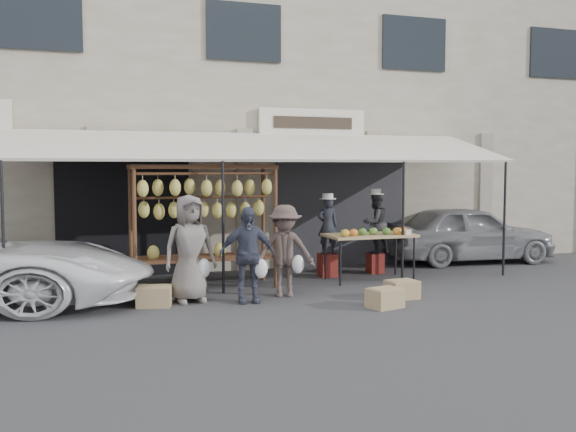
# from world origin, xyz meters

# --- Properties ---
(ground_plane) EXTENTS (90.00, 90.00, 0.00)m
(ground_plane) POSITION_xyz_m (0.00, 0.00, 0.00)
(ground_plane) COLOR #2D2D30
(shophouse) EXTENTS (24.00, 6.15, 7.30)m
(shophouse) POSITION_xyz_m (-0.00, 6.50, 3.65)
(shophouse) COLOR #BCB09B
(shophouse) RESTS_ON ground_plane
(awning) EXTENTS (10.00, 2.35, 2.92)m
(awning) POSITION_xyz_m (0.01, 2.28, 2.57)
(awning) COLOR silver
(awning) RESTS_ON ground_plane
(banana_rack) EXTENTS (2.60, 0.90, 2.24)m
(banana_rack) POSITION_xyz_m (-1.23, 1.72, 1.57)
(banana_rack) COLOR #402618
(banana_rack) RESTS_ON ground_plane
(produce_table) EXTENTS (1.70, 0.90, 1.04)m
(produce_table) POSITION_xyz_m (1.98, 1.47, 0.87)
(produce_table) COLOR tan
(produce_table) RESTS_ON ground_plane
(vendor_left) EXTENTS (0.46, 0.34, 1.13)m
(vendor_left) POSITION_xyz_m (1.36, 2.15, 1.03)
(vendor_left) COLOR #242730
(vendor_left) RESTS_ON stool_left
(vendor_right) EXTENTS (0.72, 0.63, 1.26)m
(vendor_right) POSITION_xyz_m (2.45, 2.22, 1.04)
(vendor_right) COLOR #2F2F34
(vendor_right) RESTS_ON stool_right
(customer_left) EXTENTS (0.93, 0.68, 1.75)m
(customer_left) POSITION_xyz_m (-1.68, 0.60, 0.87)
(customer_left) COLOR slate
(customer_left) RESTS_ON ground_plane
(customer_mid) EXTENTS (0.95, 0.47, 1.56)m
(customer_mid) POSITION_xyz_m (-0.81, 0.26, 0.78)
(customer_mid) COLOR #3C4153
(customer_mid) RESTS_ON ground_plane
(customer_right) EXTENTS (1.13, 0.83, 1.56)m
(customer_right) POSITION_xyz_m (-0.08, 0.53, 0.78)
(customer_right) COLOR #4E3F39
(customer_right) RESTS_ON ground_plane
(stool_left) EXTENTS (0.36, 0.36, 0.47)m
(stool_left) POSITION_xyz_m (1.36, 2.15, 0.23)
(stool_left) COLOR maroon
(stool_left) RESTS_ON ground_plane
(stool_right) EXTENTS (0.35, 0.35, 0.41)m
(stool_right) POSITION_xyz_m (2.45, 2.22, 0.21)
(stool_right) COLOR maroon
(stool_right) RESTS_ON ground_plane
(crate_near_a) EXTENTS (0.59, 0.51, 0.30)m
(crate_near_a) POSITION_xyz_m (1.13, -0.80, 0.15)
(crate_near_a) COLOR tan
(crate_near_a) RESTS_ON ground_plane
(crate_near_b) EXTENTS (0.54, 0.43, 0.30)m
(crate_near_b) POSITION_xyz_m (1.72, -0.26, 0.15)
(crate_near_b) COLOR tan
(crate_near_b) RESTS_ON ground_plane
(crate_far) EXTENTS (0.61, 0.51, 0.32)m
(crate_far) POSITION_xyz_m (-2.27, 0.45, 0.16)
(crate_far) COLOR tan
(crate_far) RESTS_ON ground_plane
(sedan) EXTENTS (4.03, 1.91, 1.33)m
(sedan) POSITION_xyz_m (5.19, 2.96, 0.67)
(sedan) COLOR gray
(sedan) RESTS_ON ground_plane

